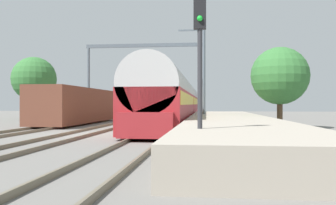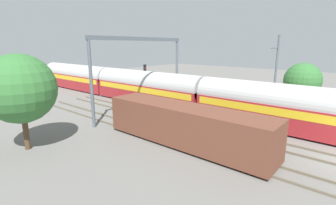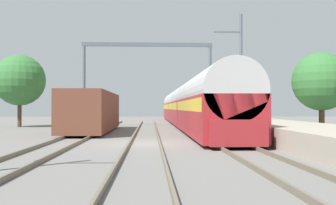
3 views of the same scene
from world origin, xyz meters
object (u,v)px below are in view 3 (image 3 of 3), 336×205
Objects in this scene: person_crossing at (210,117)px; catenary_gantry at (147,67)px; railway_signal_far at (202,97)px; passenger_train at (186,106)px; freight_car at (93,112)px.

person_crossing is 8.75m from catenary_gantry.
catenary_gantry is (-5.82, -5.37, 2.67)m from railway_signal_far.
passenger_train is 8.63m from person_crossing.
passenger_train is 6.16m from catenary_gantry.
person_crossing is 10.97m from railway_signal_far.
freight_car is 2.85× the size of railway_signal_far.
passenger_train reaches higher than freight_car.
railway_signal_far is (1.92, 2.29, 0.97)m from passenger_train.
railway_signal_far is (0.69, 10.78, 1.91)m from person_crossing.
passenger_train is at bearing 35.13° from person_crossing.
person_crossing is 0.14× the size of catenary_gantry.
catenary_gantry reaches higher than freight_car.
freight_car is 7.51× the size of person_crossing.
person_crossing is at bearing -81.78° from passenger_train.
railway_signal_far is at bearing 50.07° from passenger_train.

